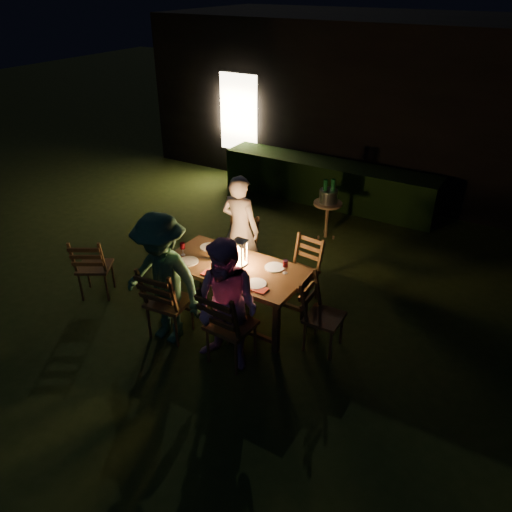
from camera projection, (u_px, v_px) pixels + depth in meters
The scene contains 29 objects.
garden_envelope at pixel (398, 99), 10.64m from camera, with size 40.00×40.00×3.20m.
dining_table at pixel (235, 271), 6.25m from camera, with size 1.80×0.92×0.74m.
chair_near_left at pixel (169, 313), 6.06m from camera, with size 0.53×0.56×1.06m.
chair_near_right at pixel (230, 338), 5.64m from camera, with size 0.51×0.55×1.08m.
chair_far_left at pixel (239, 261), 7.21m from camera, with size 0.48×0.51×0.99m.
chair_far_right at pixel (301, 282), 6.76m from camera, with size 0.46×0.49×0.92m.
chair_end at pixel (322, 327), 5.88m from camera, with size 0.47×0.43×0.95m.
chair_spare at pixel (96, 277), 6.84m from camera, with size 0.60×0.62×0.97m.
person_house_side at pixel (240, 229), 7.00m from camera, with size 0.58×0.38×1.59m, color beige.
person_opp_right at pixel (227, 307), 5.38m from camera, with size 0.77×0.60×1.58m, color #D08FC6.
person_opp_left at pixel (163, 280), 5.77m from camera, with size 1.08×0.62×1.66m, color #336647.
lantern at pixel (240, 254), 6.15m from camera, with size 0.16×0.16×0.35m.
plate_far_left at pixel (209, 247), 6.63m from camera, with size 0.25×0.25×0.01m, color white.
plate_near_left at pixel (189, 261), 6.30m from camera, with size 0.25×0.25×0.01m, color white.
plate_far_right at pixel (275, 267), 6.17m from camera, with size 0.25×0.25×0.01m, color white.
plate_near_right at pixel (256, 284), 5.84m from camera, with size 0.25×0.25×0.01m, color white.
wineglass_a at pixel (227, 245), 6.52m from camera, with size 0.06×0.06×0.18m, color #59070F, non-canonical shape.
wineglass_b at pixel (183, 249), 6.41m from camera, with size 0.06×0.06×0.18m, color #59070F, non-canonical shape.
wineglass_c at pixel (242, 277), 5.83m from camera, with size 0.06×0.06×0.18m, color #59070F, non-canonical shape.
wineglass_d at pixel (285, 267), 6.02m from camera, with size 0.06×0.06×0.18m, color #59070F, non-canonical shape.
wineglass_e at pixel (214, 268), 6.00m from camera, with size 0.06×0.06×0.18m, color silver, non-canonical shape.
bottle_table at pixel (218, 251), 6.26m from camera, with size 0.07×0.07×0.28m, color #0F471E.
napkin_left at pixel (210, 274), 6.04m from camera, with size 0.18×0.14×0.01m, color red.
napkin_right at pixel (260, 290), 5.74m from camera, with size 0.18×0.14×0.01m, color red.
phone at pixel (180, 263), 6.27m from camera, with size 0.14×0.07×0.01m, color black.
side_table at pixel (328, 207), 8.24m from camera, with size 0.47×0.47×0.64m.
ice_bucket at pixel (328, 196), 8.15m from camera, with size 0.30×0.30×0.22m, color #A5A8AD.
bottle_bucket_a at pixel (325, 194), 8.11m from camera, with size 0.07×0.07×0.32m, color #0F471E.
bottle_bucket_b at pixel (332, 193), 8.13m from camera, with size 0.07×0.07×0.32m, color #0F471E.
Camera 1 is at (2.95, -4.77, 3.92)m, focal length 35.00 mm.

